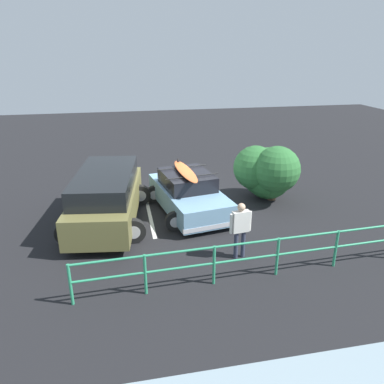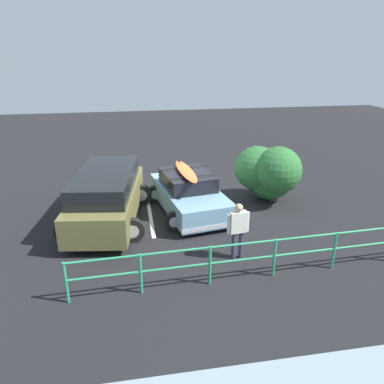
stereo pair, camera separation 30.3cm
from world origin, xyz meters
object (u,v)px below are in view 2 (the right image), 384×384
person_bystander (238,226)px  bush_near_left (268,173)px  suv_car (107,196)px  sedan_car (189,194)px

person_bystander → bush_near_left: bearing=-120.7°
suv_car → person_bystander: (-3.50, 2.98, 0.06)m
sedan_car → person_bystander: size_ratio=2.64×
person_bystander → bush_near_left: (-2.27, -3.82, 0.12)m
suv_car → bush_near_left: size_ratio=2.08×
suv_car → bush_near_left: bush_near_left is taller
person_bystander → sedan_car: bearing=-76.9°
person_bystander → bush_near_left: bush_near_left is taller
sedan_car → bush_near_left: bearing=-170.8°
sedan_car → suv_car: bearing=7.3°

